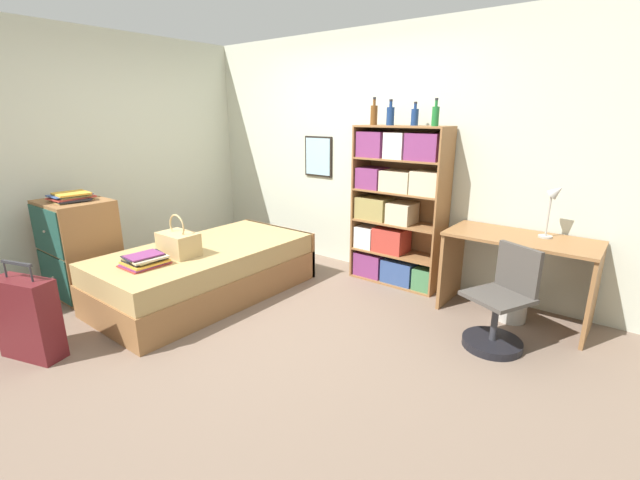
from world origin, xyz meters
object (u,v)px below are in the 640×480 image
object	(u,v)px
waste_bin	(512,306)
magazine_pile_on_dresser	(71,197)
book_stack_on_bed	(145,260)
bottle_green	(374,114)
handbag	(179,243)
bottle_brown	(390,115)
desk	(518,262)
desk_chair	(499,316)
bed	(208,271)
bookcase	(395,208)
bottle_clear	(415,116)
desk_lamp	(554,201)
dresser	(80,248)
bottle_blue	(435,115)
suitcase	(28,318)

from	to	relation	value
waste_bin	magazine_pile_on_dresser	bearing A→B (deg)	-149.96
book_stack_on_bed	bottle_green	world-z (taller)	bottle_green
handbag	book_stack_on_bed	world-z (taller)	handbag
handbag	bottle_brown	world-z (taller)	bottle_brown
desk	desk_chair	world-z (taller)	desk_chair
bed	desk_chair	size ratio (longest dim) A/B	2.62
bed	handbag	world-z (taller)	handbag
bookcase	bottle_clear	size ratio (longest dim) A/B	7.38
bottle_green	desk_chair	xyz separation A→B (m)	(1.58, -0.67, -1.47)
handbag	desk	bearing A→B (deg)	33.44
book_stack_on_bed	desk	world-z (taller)	desk
bookcase	desk_chair	xyz separation A→B (m)	(1.30, -0.69, -0.55)
bed	desk_lamp	world-z (taller)	desk_lamp
dresser	desk	distance (m)	4.09
bed	bookcase	xyz separation A→B (m)	(1.25, 1.45, 0.55)
bookcase	bottle_clear	distance (m)	0.92
bottle_brown	bed	bearing A→B (deg)	-129.35
bookcase	bottle_brown	size ratio (longest dim) A/B	6.64
magazine_pile_on_dresser	bottle_brown	distance (m)	3.14
bottle_blue	desk_lamp	xyz separation A→B (m)	(1.06, 0.02, -0.66)
bottle_green	desk	xyz separation A→B (m)	(1.53, -0.08, -1.21)
magazine_pile_on_dresser	bottle_blue	xyz separation A→B (m)	(2.62, 2.16, 0.74)
bookcase	handbag	bearing A→B (deg)	-125.18
bottle_blue	handbag	bearing A→B (deg)	-133.19
handbag	suitcase	distance (m)	1.26
bookcase	desk_chair	world-z (taller)	bookcase
waste_bin	bottle_blue	bearing A→B (deg)	171.51
bottle_brown	waste_bin	world-z (taller)	bottle_brown
bottle_green	desk	size ratio (longest dim) A/B	0.23
bottle_brown	bookcase	bearing A→B (deg)	18.09
suitcase	desk_lamp	bearing A→B (deg)	46.65
book_stack_on_bed	bottle_brown	world-z (taller)	bottle_brown
suitcase	waste_bin	size ratio (longest dim) A/B	2.97
bottle_green	waste_bin	bearing A→B (deg)	-5.13
desk	desk_chair	xyz separation A→B (m)	(0.04, -0.59, -0.26)
desk	dresser	bearing A→B (deg)	-149.50
bottle_green	bottle_blue	xyz separation A→B (m)	(0.65, -0.01, -0.01)
suitcase	desk_chair	world-z (taller)	desk_chair
desk_lamp	book_stack_on_bed	bearing A→B (deg)	-141.92
desk_chair	bottle_brown	bearing A→B (deg)	154.33
suitcase	waste_bin	distance (m)	3.84
handbag	bottle_green	bearing A→B (deg)	60.90
bottle_brown	bottle_clear	size ratio (longest dim) A/B	1.11
book_stack_on_bed	bottle_green	xyz separation A→B (m)	(0.95, 2.07, 1.18)
suitcase	book_stack_on_bed	bearing A→B (deg)	81.61
suitcase	magazine_pile_on_dresser	bearing A→B (deg)	138.89
bookcase	bottle_green	distance (m)	0.97
dresser	bottle_brown	xyz separation A→B (m)	(2.18, 2.15, 1.25)
dresser	bookcase	size ratio (longest dim) A/B	0.58
handbag	waste_bin	distance (m)	3.01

